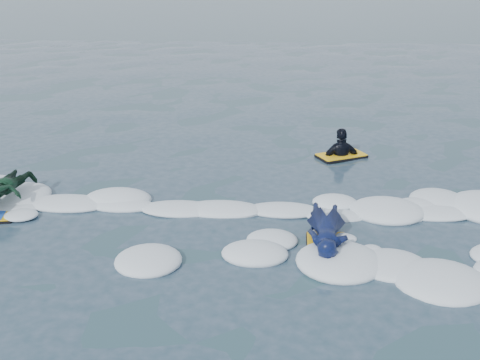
% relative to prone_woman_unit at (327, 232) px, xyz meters
% --- Properties ---
extents(ground, '(120.00, 120.00, 0.00)m').
position_rel_prone_woman_unit_xyz_m(ground, '(-1.56, -0.41, -0.21)').
color(ground, '#19333D').
rests_on(ground, ground).
extents(foam_band, '(12.00, 3.10, 0.30)m').
position_rel_prone_woman_unit_xyz_m(foam_band, '(-1.56, 0.62, -0.21)').
color(foam_band, white).
rests_on(foam_band, ground).
extents(prone_woman_unit, '(0.65, 1.60, 0.41)m').
position_rel_prone_woman_unit_xyz_m(prone_woman_unit, '(0.00, 0.00, 0.00)').
color(prone_woman_unit, black).
rests_on(prone_woman_unit, ground).
extents(prone_child_unit, '(0.85, 1.39, 0.51)m').
position_rel_prone_woman_unit_xyz_m(prone_child_unit, '(-5.08, 0.95, 0.05)').
color(prone_child_unit, black).
rests_on(prone_child_unit, ground).
extents(waiting_rider_unit, '(1.11, 0.93, 1.46)m').
position_rel_prone_woman_unit_xyz_m(waiting_rider_unit, '(0.55, 3.95, -0.32)').
color(waiting_rider_unit, black).
rests_on(waiting_rider_unit, ground).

